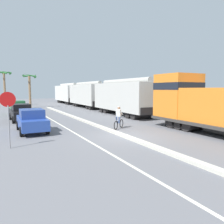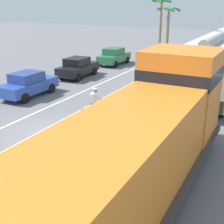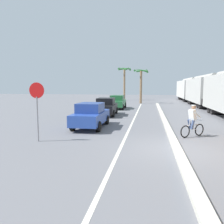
{
  "view_description": "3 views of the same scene",
  "coord_description": "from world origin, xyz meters",
  "px_view_note": "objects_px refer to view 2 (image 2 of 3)",
  "views": [
    {
      "loc": [
        -6.91,
        -11.77,
        3.02
      ],
      "look_at": [
        0.81,
        3.15,
        1.24
      ],
      "focal_mm": 35.0,
      "sensor_mm": 36.0,
      "label": 1
    },
    {
      "loc": [
        9.17,
        -10.65,
        6.0
      ],
      "look_at": [
        3.37,
        0.31,
        1.54
      ],
      "focal_mm": 50.0,
      "sensor_mm": 36.0,
      "label": 2
    },
    {
      "loc": [
        -1.19,
        -9.43,
        2.7
      ],
      "look_at": [
        -3.8,
        5.82,
        0.86
      ],
      "focal_mm": 35.0,
      "sensor_mm": 36.0,
      "label": 3
    }
  ],
  "objects_px": {
    "cyclist": "(95,105)",
    "parked_car_black": "(78,67)",
    "parked_car_blue": "(28,84)",
    "parked_car_green": "(114,56)",
    "locomotive": "(146,140)",
    "palm_tree_near": "(161,10)",
    "palm_tree_far": "(168,20)",
    "hopper_car_lead": "(218,65)"
  },
  "relations": [
    {
      "from": "cyclist",
      "to": "parked_car_black",
      "type": "bearing_deg",
      "value": 128.87
    },
    {
      "from": "parked_car_blue",
      "to": "parked_car_green",
      "type": "height_order",
      "value": "same"
    },
    {
      "from": "parked_car_blue",
      "to": "locomotive",
      "type": "bearing_deg",
      "value": -30.61
    },
    {
      "from": "palm_tree_near",
      "to": "locomotive",
      "type": "bearing_deg",
      "value": -71.06
    },
    {
      "from": "cyclist",
      "to": "palm_tree_far",
      "type": "height_order",
      "value": "palm_tree_far"
    },
    {
      "from": "cyclist",
      "to": "palm_tree_far",
      "type": "xyz_separation_m",
      "value": [
        -3.61,
        22.57,
        3.08
      ]
    },
    {
      "from": "locomotive",
      "to": "hopper_car_lead",
      "type": "distance_m",
      "value": 12.16
    },
    {
      "from": "parked_car_black",
      "to": "cyclist",
      "type": "distance_m",
      "value": 9.95
    },
    {
      "from": "parked_car_green",
      "to": "cyclist",
      "type": "relative_size",
      "value": 2.46
    },
    {
      "from": "parked_car_green",
      "to": "palm_tree_far",
      "type": "xyz_separation_m",
      "value": [
        2.47,
        8.7,
        3.08
      ]
    },
    {
      "from": "parked_car_black",
      "to": "palm_tree_far",
      "type": "distance_m",
      "value": 15.37
    },
    {
      "from": "cyclist",
      "to": "palm_tree_near",
      "type": "relative_size",
      "value": 0.27
    },
    {
      "from": "parked_car_black",
      "to": "cyclist",
      "type": "bearing_deg",
      "value": -51.13
    },
    {
      "from": "hopper_car_lead",
      "to": "parked_car_black",
      "type": "relative_size",
      "value": 2.48
    },
    {
      "from": "parked_car_black",
      "to": "palm_tree_far",
      "type": "xyz_separation_m",
      "value": [
        2.63,
        14.82,
        3.08
      ]
    },
    {
      "from": "parked_car_blue",
      "to": "palm_tree_far",
      "type": "height_order",
      "value": "palm_tree_far"
    },
    {
      "from": "hopper_car_lead",
      "to": "locomotive",
      "type": "bearing_deg",
      "value": -90.0
    },
    {
      "from": "cyclist",
      "to": "palm_tree_far",
      "type": "distance_m",
      "value": 23.06
    },
    {
      "from": "parked_car_blue",
      "to": "palm_tree_far",
      "type": "xyz_separation_m",
      "value": [
        2.44,
        20.9,
        3.08
      ]
    },
    {
      "from": "palm_tree_near",
      "to": "parked_car_green",
      "type": "bearing_deg",
      "value": -86.53
    },
    {
      "from": "parked_car_black",
      "to": "parked_car_green",
      "type": "xyz_separation_m",
      "value": [
        0.16,
        6.12,
        0.0
      ]
    },
    {
      "from": "hopper_car_lead",
      "to": "parked_car_blue",
      "type": "xyz_separation_m",
      "value": [
        -10.85,
        -5.73,
        -1.26
      ]
    },
    {
      "from": "parked_car_blue",
      "to": "palm_tree_near",
      "type": "distance_m",
      "value": 28.37
    },
    {
      "from": "hopper_car_lead",
      "to": "parked_car_green",
      "type": "xyz_separation_m",
      "value": [
        -10.88,
        6.47,
        -1.26
      ]
    },
    {
      "from": "locomotive",
      "to": "parked_car_green",
      "type": "height_order",
      "value": "locomotive"
    },
    {
      "from": "parked_car_black",
      "to": "parked_car_green",
      "type": "bearing_deg",
      "value": 88.46
    },
    {
      "from": "parked_car_green",
      "to": "hopper_car_lead",
      "type": "bearing_deg",
      "value": -30.73
    },
    {
      "from": "hopper_car_lead",
      "to": "parked_car_blue",
      "type": "distance_m",
      "value": 12.34
    },
    {
      "from": "palm_tree_near",
      "to": "parked_car_black",
      "type": "bearing_deg",
      "value": -87.92
    },
    {
      "from": "locomotive",
      "to": "palm_tree_near",
      "type": "relative_size",
      "value": 1.83
    },
    {
      "from": "hopper_car_lead",
      "to": "cyclist",
      "type": "bearing_deg",
      "value": -122.97
    },
    {
      "from": "parked_car_black",
      "to": "locomotive",
      "type": "bearing_deg",
      "value": -48.54
    },
    {
      "from": "parked_car_blue",
      "to": "parked_car_green",
      "type": "bearing_deg",
      "value": 90.12
    },
    {
      "from": "palm_tree_far",
      "to": "palm_tree_near",
      "type": "bearing_deg",
      "value": 115.55
    },
    {
      "from": "parked_car_green",
      "to": "palm_tree_near",
      "type": "relative_size",
      "value": 0.66
    },
    {
      "from": "parked_car_green",
      "to": "cyclist",
      "type": "distance_m",
      "value": 15.14
    },
    {
      "from": "parked_car_black",
      "to": "palm_tree_near",
      "type": "bearing_deg",
      "value": 92.08
    },
    {
      "from": "locomotive",
      "to": "palm_tree_far",
      "type": "distance_m",
      "value": 28.67
    },
    {
      "from": "parked_car_green",
      "to": "palm_tree_near",
      "type": "distance_m",
      "value": 16.38
    },
    {
      "from": "hopper_car_lead",
      "to": "cyclist",
      "type": "height_order",
      "value": "hopper_car_lead"
    },
    {
      "from": "parked_car_black",
      "to": "palm_tree_near",
      "type": "xyz_separation_m",
      "value": [
        -0.8,
        22.0,
        3.93
      ]
    },
    {
      "from": "hopper_car_lead",
      "to": "parked_car_black",
      "type": "distance_m",
      "value": 11.12
    }
  ]
}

